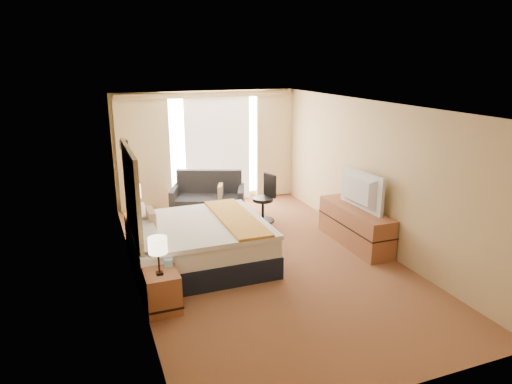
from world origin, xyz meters
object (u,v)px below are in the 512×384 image
object	(u,v)px
nightstand_left	(162,291)
loveseat	(209,202)
lamp_left	(158,246)
desk_chair	(265,200)
bed	(199,243)
lamp_right	(133,192)
nightstand_right	(139,229)
floor_lamp	(125,164)
media_dresser	(355,226)
television	(356,190)

from	to	relation	value
nightstand_left	loveseat	world-z (taller)	loveseat
loveseat	lamp_left	world-z (taller)	lamp_left
loveseat	desk_chair	world-z (taller)	desk_chair
bed	desk_chair	world-z (taller)	bed
nightstand_left	lamp_right	xyz separation A→B (m)	(-0.06, 2.44, 0.74)
nightstand_left	nightstand_right	distance (m)	2.50
loveseat	floor_lamp	xyz separation A→B (m)	(-1.64, 0.36, 0.89)
media_dresser	nightstand_left	bearing A→B (deg)	-164.16
loveseat	television	world-z (taller)	television
nightstand_right	desk_chair	size ratio (longest dim) A/B	0.55
bed	floor_lamp	bearing A→B (deg)	107.28
lamp_right	nightstand_right	bearing A→B (deg)	46.68
nightstand_left	loveseat	xyz separation A→B (m)	(1.61, 3.54, 0.04)
bed	lamp_left	bearing A→B (deg)	-123.92
loveseat	desk_chair	bearing A→B (deg)	-14.12
desk_chair	lamp_right	bearing A→B (deg)	174.72
bed	loveseat	size ratio (longest dim) A/B	1.25
lamp_left	desk_chair	bearing A→B (deg)	46.98
desk_chair	television	distance (m)	2.15
nightstand_left	television	distance (m)	3.86
nightstand_right	desk_chair	bearing A→B (deg)	6.63
desk_chair	nightstand_left	bearing A→B (deg)	-146.25
nightstand_right	television	size ratio (longest dim) A/B	0.46
loveseat	television	bearing A→B (deg)	-29.47
loveseat	floor_lamp	distance (m)	1.90
media_dresser	bed	bearing A→B (deg)	177.04
desk_chair	lamp_left	bearing A→B (deg)	-146.11
media_dresser	floor_lamp	xyz separation A→B (m)	(-3.73, 2.85, 0.85)
floor_lamp	lamp_left	xyz separation A→B (m)	(0.00, -3.94, -0.25)
television	nightstand_left	bearing A→B (deg)	102.96
nightstand_right	television	xyz separation A→B (m)	(3.65, -1.49, 0.77)
desk_chair	media_dresser	bearing A→B (deg)	-71.77
desk_chair	television	world-z (taller)	television
loveseat	desk_chair	xyz separation A→B (m)	(1.02, -0.73, 0.13)
loveseat	television	distance (m)	3.33
media_dresser	bed	xyz separation A→B (m)	(-2.89, 0.15, 0.03)
bed	lamp_left	distance (m)	1.60
nightstand_right	bed	xyz separation A→B (m)	(0.81, -1.30, 0.11)
lamp_left	nightstand_right	bearing A→B (deg)	89.40
floor_lamp	desk_chair	bearing A→B (deg)	-22.27
nightstand_right	desk_chair	xyz separation A→B (m)	(2.63, 0.31, 0.17)
media_dresser	desk_chair	size ratio (longest dim) A/B	1.80
bed	lamp_left	world-z (taller)	lamp_left
lamp_left	lamp_right	xyz separation A→B (m)	(-0.03, 2.48, 0.05)
television	desk_chair	bearing A→B (deg)	27.03
media_dresser	loveseat	distance (m)	3.25
lamp_left	bed	bearing A→B (deg)	56.08
loveseat	desk_chair	distance (m)	1.26
media_dresser	desk_chair	world-z (taller)	desk_chair
bed	desk_chair	distance (m)	2.43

